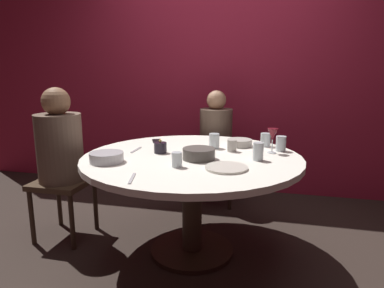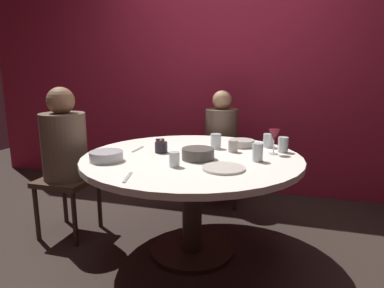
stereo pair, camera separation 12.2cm
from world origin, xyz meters
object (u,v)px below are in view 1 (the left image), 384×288
Objects in this scene: bowl_small_white at (240,143)px; dining_table at (192,173)px; seated_diner_left at (60,147)px; wine_glass at (273,135)px; bowl_serving_large at (107,157)px; bowl_salad_center at (199,154)px; dinner_plate at (226,168)px; cup_by_left_diner at (177,160)px; cup_by_right_diner at (214,141)px; cup_far_edge at (265,140)px; cup_beside_wine at (232,146)px; seated_diner_back at (216,134)px; cell_phone at (157,141)px; cup_near_candle at (281,144)px; candle_holder at (160,148)px; cup_center_front at (258,151)px.

dining_table is at bearing -127.66° from bowl_small_white.
wine_glass is (1.57, 0.20, 0.13)m from seated_diner_left.
bowl_serving_large is 1.01× the size of bowl_salad_center.
dinner_plate is 0.30m from cup_by_left_diner.
wine_glass is at bearing -7.93° from cup_by_right_diner.
bowl_serving_large is at bearing -143.94° from cup_far_edge.
wine_glass is 1.93× the size of cup_by_left_diner.
cup_beside_wine is (-0.04, -0.20, 0.02)m from bowl_small_white.
seated_diner_back reaches higher than wine_glass.
cup_far_edge is (-0.05, 0.21, -0.08)m from wine_glass.
cell_phone is 0.88m from cup_far_edge.
bowl_small_white is at bearing 24.68° from seated_diner_back.
bowl_salad_center is 2.48× the size of cup_beside_wine.
cup_near_candle is at bearing -49.99° from cup_far_edge.
wine_glass is (0.53, 0.20, 0.26)m from dining_table.
seated_diner_back reaches higher than bowl_salad_center.
cell_phone is (-0.39, -0.61, 0.04)m from seated_diner_back.
candle_holder is 0.40m from bowl_serving_large.
bowl_serving_large is 2.50× the size of cup_beside_wine.
bowl_serving_large is at bearing -164.01° from cup_center_front.
cup_near_candle is at bearing 43.07° from cup_by_left_diner.
dining_table is 0.59m from bowl_serving_large.
bowl_salad_center reaches higher than cell_phone.
dining_table is at bearing 31.37° from bowl_serving_large.
cup_by_left_diner is at bearing -16.66° from seated_diner_left.
wine_glass is at bearing 7.21° from seated_diner_left.
cup_by_right_diner reaches higher than cell_phone.
seated_diner_back is 12.25× the size of cup_by_left_diner.
bowl_small_white reaches higher than cell_phone.
cup_beside_wine is at bearing 32.80° from bowl_serving_large.
cup_far_edge is 0.33m from cup_beside_wine.
candle_holder is at bearing 160.10° from bowl_salad_center.
cup_center_front is (-0.09, -0.23, -0.07)m from wine_glass.
seated_diner_back is 11.49× the size of candle_holder.
cup_far_edge reaches higher than candle_holder.
cup_by_right_diner is (-0.18, -0.12, 0.03)m from bowl_small_white.
cup_center_front is at bearing 23.33° from seated_diner_back.
bowl_small_white is 0.32m from cup_near_candle.
bowl_small_white is (0.52, 0.36, -0.01)m from candle_holder.
cup_center_front is (0.84, -0.42, 0.05)m from cell_phone.
dinner_plate is at bearing -120.36° from cup_near_candle.
bowl_small_white is 0.22m from cup_by_right_diner.
bowl_small_white reaches higher than dining_table.
bowl_small_white is at bearing 155.10° from cell_phone.
seated_diner_left is 1.44m from seated_diner_back.
wine_glass is at bearing 69.07° from cup_center_front.
bowl_salad_center is 0.64m from cup_near_candle.
cell_phone is at bearing 31.65° from seated_diner_left.
cup_by_left_diner is (-0.30, -0.03, 0.04)m from dinner_plate.
cup_far_edge is (0.48, -0.60, 0.08)m from seated_diner_back.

